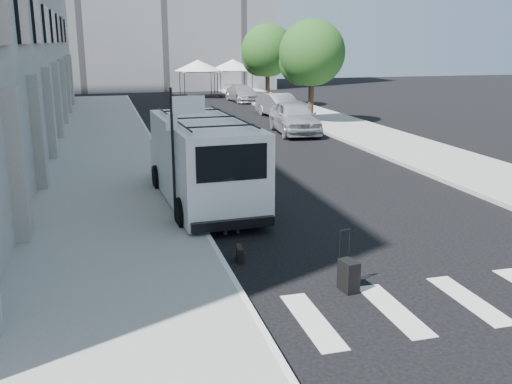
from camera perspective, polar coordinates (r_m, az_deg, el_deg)
ground at (r=13.28m, az=5.08°, el=-6.37°), size 120.00×120.00×0.00m
sidewalk_left at (r=27.98m, az=-14.86°, el=4.69°), size 4.50×48.00×0.15m
sidewalk_right at (r=34.62m, az=7.65°, el=6.93°), size 4.00×56.00×0.15m
sign_pole at (r=15.07m, az=-7.51°, el=6.57°), size 1.03×0.07×3.50m
tree_near at (r=33.89m, az=5.37°, el=13.45°), size 3.80×3.83×6.03m
tree_far at (r=42.44m, az=0.99°, el=13.80°), size 3.80×3.83×6.03m
tent_left at (r=50.33m, az=-5.84°, el=12.46°), size 4.00×4.00×3.20m
tent_right at (r=51.44m, az=-2.33°, el=12.58°), size 4.00×4.00×3.20m
businessman at (r=14.46m, az=-2.57°, el=-0.83°), size 0.68×0.48×1.77m
briefcase at (r=12.88m, az=-1.65°, el=-6.20°), size 0.18×0.45×0.34m
suitcase at (r=11.50m, az=9.25°, el=-8.24°), size 0.32×0.47×1.22m
cargo_van at (r=17.17m, az=-5.37°, el=3.13°), size 2.69×6.98×2.56m
parked_car_a at (r=30.51m, az=3.85°, el=7.46°), size 2.47×5.22×1.72m
parked_car_b at (r=36.96m, az=2.43°, el=8.61°), size 2.22×4.76×1.51m
parked_car_c at (r=46.66m, az=-1.39°, el=9.82°), size 2.22×4.69×1.32m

